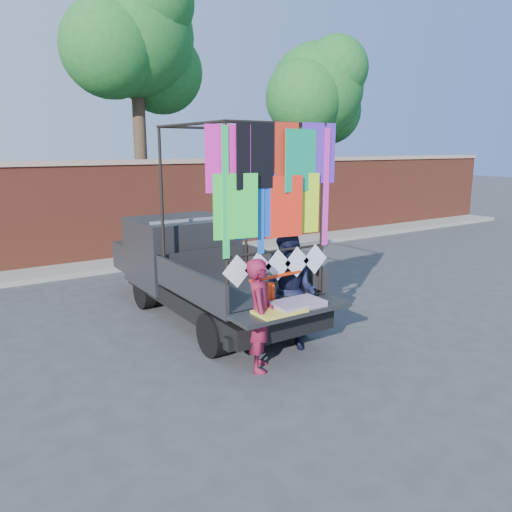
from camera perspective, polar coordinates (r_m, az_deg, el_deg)
ground at (r=7.75m, az=3.06°, el=-9.85°), size 90.00×90.00×0.00m
brick_wall at (r=13.55m, az=-14.89°, el=5.14°), size 30.00×0.45×2.61m
curb at (r=13.11m, az=-13.59°, el=-0.65°), size 30.00×1.20×0.12m
tree_mid at (r=15.11m, az=-13.42°, el=22.59°), size 4.20×3.30×7.73m
tree_right at (r=18.31m, az=7.17°, el=17.96°), size 4.20×3.30×6.62m
pickup_truck at (r=9.11m, az=-7.00°, el=-1.10°), size 2.06×5.17×3.25m
woman at (r=6.62m, az=0.42°, el=-6.74°), size 0.61×0.66×1.52m
man at (r=7.31m, az=3.92°, el=-4.17°), size 0.94×1.02×1.70m
streamer_bundle at (r=6.83m, az=1.67°, el=-3.89°), size 0.89×0.11×0.62m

